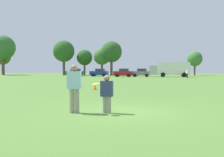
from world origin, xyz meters
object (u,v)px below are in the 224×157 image
Objects in this scene: player_defender at (107,92)px; parked_car_mid_left at (99,72)px; player_thrower at (74,86)px; frisbee at (96,84)px; traffic_cone at (95,87)px; parked_car_mid_right at (141,73)px; bystander_far_jogger at (187,73)px; parked_car_center at (123,73)px; box_truck at (170,69)px; parked_car_near_left at (75,72)px.

parked_car_mid_left is at bearing 103.07° from player_defender.
parked_car_mid_left is (-10.00, 48.35, -0.08)m from player_thrower.
traffic_cone is (-2.65, 10.65, -0.85)m from frisbee.
bystander_far_jogger is at bearing -39.01° from parked_car_mid_right.
box_truck reaches higher than parked_car_center.
player_defender is at bearing -100.95° from bystander_far_jogger.
player_defender is at bearing -76.93° from parked_car_mid_left.
parked_car_near_left is at bearing 109.16° from frisbee.
player_thrower is at bearing -89.79° from parked_car_mid_right.
box_truck is at bearing 3.81° from parked_car_center.
bystander_far_jogger reaches higher than player_defender.
player_thrower is 1.22m from player_defender.
box_truck is 7.82m from bystander_far_jogger.
player_thrower is at bearing 170.93° from frisbee.
box_truck is at bearing 83.93° from player_defender.
box_truck is at bearing 0.10° from parked_car_mid_right.
parked_car_mid_left and parked_car_mid_right have the same top height.
player_thrower is 1.27× the size of player_defender.
player_thrower is 0.42× the size of parked_car_center.
player_thrower is 0.42× the size of parked_car_mid_right.
parked_car_center is 0.50× the size of box_truck.
parked_car_mid_left reaches higher than player_defender.
parked_car_center reaches higher than player_defender.
parked_car_mid_right reaches higher than traffic_cone.
player_thrower is 51.38m from parked_car_near_left.
parked_car_near_left and parked_car_center have the same top height.
parked_car_near_left is 0.50× the size of box_truck.
frisbee is 46.74m from parked_car_center.
parked_car_center is at bearing 152.87° from bystander_far_jogger.
player_defender is 5.07× the size of frisbee.
bystander_far_jogger reaches higher than traffic_cone.
box_truck is (5.31, 47.16, 0.67)m from frisbee.
traffic_cone is at bearing -77.78° from parked_car_mid_left.
parked_car_near_left is 1.00× the size of parked_car_center.
player_thrower is 49.37m from parked_car_mid_left.
player_defender is 0.33× the size of parked_car_mid_left.
bystander_far_jogger reaches higher than frisbee.
player_defender is (1.18, 0.17, -0.23)m from player_thrower.
parked_car_center is 1.00× the size of parked_car_mid_right.
parked_car_near_left reaches higher than player_thrower.
player_thrower is 0.86m from frisbee.
parked_car_near_left is (-17.00, 48.91, -0.16)m from frisbee.
parked_car_mid_right is at bearing -7.71° from parked_car_mid_left.
traffic_cone is at bearing -86.35° from parked_car_center.
parked_car_mid_left reaches higher than player_thrower.
box_truck is 5.11× the size of bystander_far_jogger.
bystander_far_jogger is at bearing 79.05° from player_defender.
bystander_far_jogger is at bearing -19.92° from parked_car_near_left.
frisbee is 0.57× the size of traffic_cone.
player_thrower is 10.69m from traffic_cone.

